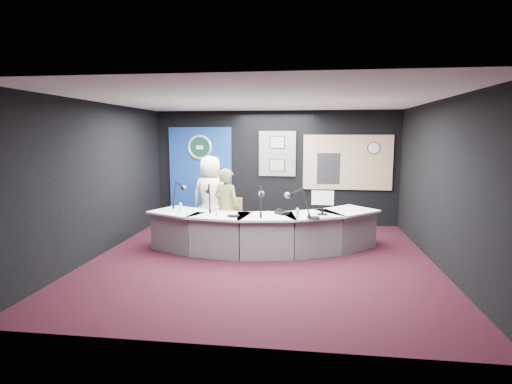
# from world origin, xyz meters

# --- Properties ---
(ground) EXTENTS (6.00, 6.00, 0.00)m
(ground) POSITION_xyz_m (0.00, 0.00, 0.00)
(ground) COLOR black
(ground) RESTS_ON ground
(ceiling) EXTENTS (6.00, 6.00, 0.02)m
(ceiling) POSITION_xyz_m (0.00, 0.00, 2.80)
(ceiling) COLOR silver
(ceiling) RESTS_ON ground
(wall_back) EXTENTS (6.00, 0.02, 2.80)m
(wall_back) POSITION_xyz_m (0.00, 3.00, 1.40)
(wall_back) COLOR black
(wall_back) RESTS_ON ground
(wall_front) EXTENTS (6.00, 0.02, 2.80)m
(wall_front) POSITION_xyz_m (0.00, -3.00, 1.40)
(wall_front) COLOR black
(wall_front) RESTS_ON ground
(wall_left) EXTENTS (0.02, 6.00, 2.80)m
(wall_left) POSITION_xyz_m (-3.00, 0.00, 1.40)
(wall_left) COLOR black
(wall_left) RESTS_ON ground
(wall_right) EXTENTS (0.02, 6.00, 2.80)m
(wall_right) POSITION_xyz_m (3.00, 0.00, 1.40)
(wall_right) COLOR black
(wall_right) RESTS_ON ground
(broadcast_desk) EXTENTS (4.50, 1.90, 0.75)m
(broadcast_desk) POSITION_xyz_m (-0.05, 0.55, 0.38)
(broadcast_desk) COLOR silver
(broadcast_desk) RESTS_ON ground
(backdrop_panel) EXTENTS (1.60, 0.05, 2.30)m
(backdrop_panel) POSITION_xyz_m (-1.90, 2.97, 1.25)
(backdrop_panel) COLOR navy
(backdrop_panel) RESTS_ON wall_back
(agency_seal) EXTENTS (0.63, 0.07, 0.63)m
(agency_seal) POSITION_xyz_m (-1.90, 2.93, 1.90)
(agency_seal) COLOR silver
(agency_seal) RESTS_ON backdrop_panel
(seal_center) EXTENTS (0.48, 0.01, 0.48)m
(seal_center) POSITION_xyz_m (-1.90, 2.94, 1.90)
(seal_center) COLOR #0E3425
(seal_center) RESTS_ON backdrop_panel
(pinboard) EXTENTS (0.90, 0.04, 1.10)m
(pinboard) POSITION_xyz_m (0.05, 2.97, 1.75)
(pinboard) COLOR slate
(pinboard) RESTS_ON wall_back
(framed_photo_upper) EXTENTS (0.34, 0.02, 0.27)m
(framed_photo_upper) POSITION_xyz_m (0.05, 2.94, 2.03)
(framed_photo_upper) COLOR gray
(framed_photo_upper) RESTS_ON pinboard
(framed_photo_lower) EXTENTS (0.34, 0.02, 0.27)m
(framed_photo_lower) POSITION_xyz_m (0.05, 2.94, 1.47)
(framed_photo_lower) COLOR gray
(framed_photo_lower) RESTS_ON pinboard
(booth_window_frame) EXTENTS (2.12, 0.06, 1.32)m
(booth_window_frame) POSITION_xyz_m (1.75, 2.97, 1.55)
(booth_window_frame) COLOR tan
(booth_window_frame) RESTS_ON wall_back
(booth_glow) EXTENTS (2.00, 0.02, 1.20)m
(booth_glow) POSITION_xyz_m (1.75, 2.96, 1.55)
(booth_glow) COLOR beige
(booth_glow) RESTS_ON booth_window_frame
(equipment_rack) EXTENTS (0.55, 0.02, 0.75)m
(equipment_rack) POSITION_xyz_m (1.30, 2.94, 1.40)
(equipment_rack) COLOR black
(equipment_rack) RESTS_ON booth_window_frame
(wall_clock) EXTENTS (0.28, 0.01, 0.28)m
(wall_clock) POSITION_xyz_m (2.35, 2.94, 1.90)
(wall_clock) COLOR white
(wall_clock) RESTS_ON booth_window_frame
(armchair_left) EXTENTS (0.51, 0.51, 0.90)m
(armchair_left) POSITION_xyz_m (-1.31, 1.60, 0.45)
(armchair_left) COLOR #A46D4B
(armchair_left) RESTS_ON ground
(armchair_right) EXTENTS (0.71, 0.71, 1.06)m
(armchair_right) POSITION_xyz_m (-0.78, 0.75, 0.53)
(armchair_right) COLOR #A46D4B
(armchair_right) RESTS_ON ground
(draped_jacket) EXTENTS (0.50, 0.11, 0.70)m
(draped_jacket) POSITION_xyz_m (-1.33, 1.85, 0.62)
(draped_jacket) COLOR slate
(draped_jacket) RESTS_ON armchair_left
(person_man) EXTENTS (0.94, 0.69, 1.76)m
(person_man) POSITION_xyz_m (-1.31, 1.60, 0.88)
(person_man) COLOR #FAF1C8
(person_man) RESTS_ON ground
(person_woman) EXTENTS (0.67, 0.56, 1.56)m
(person_woman) POSITION_xyz_m (-0.78, 0.75, 0.78)
(person_woman) COLOR olive
(person_woman) RESTS_ON ground
(computer_monitor) EXTENTS (0.39, 0.04, 0.27)m
(computer_monitor) POSITION_xyz_m (1.08, 0.45, 1.07)
(computer_monitor) COLOR black
(computer_monitor) RESTS_ON broadcast_desk
(desk_phone) EXTENTS (0.28, 0.28, 0.06)m
(desk_phone) POSITION_xyz_m (0.33, 0.41, 0.78)
(desk_phone) COLOR black
(desk_phone) RESTS_ON broadcast_desk
(headphones_near) EXTENTS (0.24, 0.24, 0.04)m
(headphones_near) POSITION_xyz_m (0.91, 0.10, 0.77)
(headphones_near) COLOR black
(headphones_near) RESTS_ON broadcast_desk
(headphones_far) EXTENTS (0.22, 0.22, 0.04)m
(headphones_far) POSITION_xyz_m (-0.52, 0.06, 0.77)
(headphones_far) COLOR black
(headphones_far) RESTS_ON broadcast_desk
(paper_stack) EXTENTS (0.28, 0.35, 0.00)m
(paper_stack) POSITION_xyz_m (-1.16, 0.56, 0.75)
(paper_stack) COLOR white
(paper_stack) RESTS_ON broadcast_desk
(notepad) EXTENTS (0.27, 0.33, 0.00)m
(notepad) POSITION_xyz_m (-0.62, 0.13, 0.75)
(notepad) COLOR white
(notepad) RESTS_ON broadcast_desk
(boom_mic_a) EXTENTS (0.16, 0.74, 0.60)m
(boom_mic_a) POSITION_xyz_m (-1.82, 0.98, 1.05)
(boom_mic_a) COLOR black
(boom_mic_a) RESTS_ON broadcast_desk
(boom_mic_b) EXTENTS (0.31, 0.71, 0.60)m
(boom_mic_b) POSITION_xyz_m (-1.10, 0.58, 1.05)
(boom_mic_b) COLOR black
(boom_mic_b) RESTS_ON broadcast_desk
(boom_mic_c) EXTENTS (0.18, 0.74, 0.60)m
(boom_mic_c) POSITION_xyz_m (-0.04, 0.33, 1.05)
(boom_mic_c) COLOR black
(boom_mic_c) RESTS_ON broadcast_desk
(boom_mic_d) EXTENTS (0.53, 0.59, 0.60)m
(boom_mic_d) POSITION_xyz_m (0.63, 0.28, 1.05)
(boom_mic_d) COLOR black
(boom_mic_d) RESTS_ON broadcast_desk
(water_bottles) EXTENTS (2.30, 0.40, 0.18)m
(water_bottles) POSITION_xyz_m (-0.49, 0.24, 0.84)
(water_bottles) COLOR silver
(water_bottles) RESTS_ON broadcast_desk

